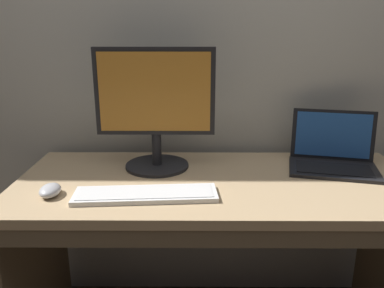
{
  "coord_description": "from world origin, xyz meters",
  "views": [
    {
      "loc": [
        -0.09,
        -1.36,
        1.31
      ],
      "look_at": [
        -0.1,
        0.0,
        0.9
      ],
      "focal_mm": 36.03,
      "sensor_mm": 36.0,
      "label": 1
    }
  ],
  "objects": [
    {
      "name": "wired_keyboard",
      "position": [
        -0.25,
        -0.16,
        0.77
      ],
      "size": [
        0.49,
        0.17,
        0.02
      ],
      "color": "white",
      "rests_on": "desk"
    },
    {
      "name": "computer_mouse",
      "position": [
        -0.58,
        -0.15,
        0.78
      ],
      "size": [
        0.08,
        0.1,
        0.04
      ],
      "primitive_type": "ellipsoid",
      "rotation": [
        0.0,
        0.0,
        0.06
      ],
      "color": "#B7B7BC",
      "rests_on": "desk"
    },
    {
      "name": "external_monitor",
      "position": [
        -0.24,
        0.13,
        1.01
      ],
      "size": [
        0.47,
        0.26,
        0.48
      ],
      "color": "black",
      "rests_on": "desk"
    },
    {
      "name": "desk",
      "position": [
        0.0,
        -0.01,
        0.53
      ],
      "size": [
        1.52,
        0.65,
        0.76
      ],
      "color": "tan",
      "rests_on": "ground"
    },
    {
      "name": "laptop_black",
      "position": [
        0.48,
        0.14,
        0.81
      ],
      "size": [
        0.39,
        0.33,
        0.22
      ],
      "color": "black",
      "rests_on": "desk"
    }
  ]
}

